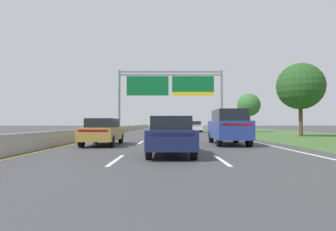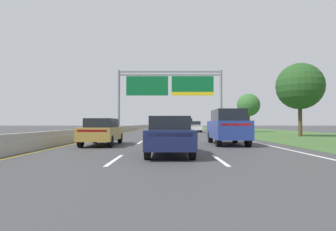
{
  "view_description": "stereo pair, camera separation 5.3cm",
  "coord_description": "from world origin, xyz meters",
  "px_view_note": "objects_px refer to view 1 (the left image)",
  "views": [
    {
      "loc": [
        -0.03,
        0.66,
        1.3
      ],
      "look_at": [
        -0.06,
        25.01,
        1.96
      ],
      "focal_mm": 29.85,
      "sensor_mm": 36.0,
      "label": 1
    },
    {
      "loc": [
        0.03,
        0.66,
        1.3
      ],
      "look_at": [
        -0.06,
        25.01,
        1.96
      ],
      "focal_mm": 29.85,
      "sensor_mm": 36.0,
      "label": 2
    }
  ],
  "objects_px": {
    "car_white_right_lane_sedan": "(195,126)",
    "roadside_tree_far": "(249,105)",
    "car_navy_centre_lane_sedan": "(171,135)",
    "roadside_tree_mid": "(301,86)",
    "car_blue_right_lane_suv": "(229,126)",
    "pickup_truck_black": "(188,124)",
    "car_gold_left_lane_sedan": "(103,131)",
    "overhead_sign_gantry": "(171,88)"
  },
  "relations": [
    {
      "from": "roadside_tree_mid",
      "to": "car_gold_left_lane_sedan",
      "type": "bearing_deg",
      "value": -147.69
    },
    {
      "from": "car_navy_centre_lane_sedan",
      "to": "car_gold_left_lane_sedan",
      "type": "xyz_separation_m",
      "value": [
        -3.93,
        4.94,
        0.0
      ]
    },
    {
      "from": "car_white_right_lane_sedan",
      "to": "car_gold_left_lane_sedan",
      "type": "relative_size",
      "value": 1.0
    },
    {
      "from": "pickup_truck_black",
      "to": "car_gold_left_lane_sedan",
      "type": "distance_m",
      "value": 36.66
    },
    {
      "from": "overhead_sign_gantry",
      "to": "car_white_right_lane_sedan",
      "type": "relative_size",
      "value": 3.42
    },
    {
      "from": "overhead_sign_gantry",
      "to": "roadside_tree_far",
      "type": "distance_m",
      "value": 11.61
    },
    {
      "from": "car_white_right_lane_sedan",
      "to": "roadside_tree_far",
      "type": "bearing_deg",
      "value": -92.64
    },
    {
      "from": "car_white_right_lane_sedan",
      "to": "roadside_tree_mid",
      "type": "height_order",
      "value": "roadside_tree_mid"
    },
    {
      "from": "pickup_truck_black",
      "to": "car_navy_centre_lane_sedan",
      "type": "distance_m",
      "value": 40.98
    },
    {
      "from": "overhead_sign_gantry",
      "to": "car_white_right_lane_sedan",
      "type": "bearing_deg",
      "value": 10.19
    },
    {
      "from": "pickup_truck_black",
      "to": "car_navy_centre_lane_sedan",
      "type": "relative_size",
      "value": 1.22
    },
    {
      "from": "pickup_truck_black",
      "to": "overhead_sign_gantry",
      "type": "bearing_deg",
      "value": 164.71
    },
    {
      "from": "car_navy_centre_lane_sedan",
      "to": "roadside_tree_mid",
      "type": "bearing_deg",
      "value": -39.98
    },
    {
      "from": "car_navy_centre_lane_sedan",
      "to": "roadside_tree_mid",
      "type": "relative_size",
      "value": 0.62
    },
    {
      "from": "car_navy_centre_lane_sedan",
      "to": "roadside_tree_far",
      "type": "height_order",
      "value": "roadside_tree_far"
    },
    {
      "from": "car_gold_left_lane_sedan",
      "to": "roadside_tree_mid",
      "type": "relative_size",
      "value": 0.62
    },
    {
      "from": "car_white_right_lane_sedan",
      "to": "roadside_tree_far",
      "type": "xyz_separation_m",
      "value": [
        7.8,
        -0.35,
        3.07
      ]
    },
    {
      "from": "car_navy_centre_lane_sedan",
      "to": "roadside_tree_mid",
      "type": "distance_m",
      "value": 20.43
    },
    {
      "from": "car_gold_left_lane_sedan",
      "to": "pickup_truck_black",
      "type": "bearing_deg",
      "value": -12.0
    },
    {
      "from": "car_navy_centre_lane_sedan",
      "to": "car_gold_left_lane_sedan",
      "type": "distance_m",
      "value": 6.31
    },
    {
      "from": "car_white_right_lane_sedan",
      "to": "roadside_tree_mid",
      "type": "bearing_deg",
      "value": -146.68
    },
    {
      "from": "roadside_tree_far",
      "to": "overhead_sign_gantry",
      "type": "bearing_deg",
      "value": -178.53
    },
    {
      "from": "overhead_sign_gantry",
      "to": "car_gold_left_lane_sedan",
      "type": "height_order",
      "value": "overhead_sign_gantry"
    },
    {
      "from": "car_white_right_lane_sedan",
      "to": "roadside_tree_mid",
      "type": "xyz_separation_m",
      "value": [
        8.96,
        -13.57,
        4.04
      ]
    },
    {
      "from": "pickup_truck_black",
      "to": "car_navy_centre_lane_sedan",
      "type": "xyz_separation_m",
      "value": [
        -3.63,
        -40.82,
        -0.26
      ]
    },
    {
      "from": "overhead_sign_gantry",
      "to": "pickup_truck_black",
      "type": "bearing_deg",
      "value": 74.62
    },
    {
      "from": "roadside_tree_mid",
      "to": "pickup_truck_black",
      "type": "bearing_deg",
      "value": 109.73
    },
    {
      "from": "overhead_sign_gantry",
      "to": "roadside_tree_far",
      "type": "height_order",
      "value": "overhead_sign_gantry"
    },
    {
      "from": "car_blue_right_lane_suv",
      "to": "car_white_right_lane_sedan",
      "type": "xyz_separation_m",
      "value": [
        0.2,
        23.56,
        -0.28
      ]
    },
    {
      "from": "car_white_right_lane_sedan",
      "to": "roadside_tree_mid",
      "type": "distance_m",
      "value": 16.76
    },
    {
      "from": "car_white_right_lane_sedan",
      "to": "roadside_tree_far",
      "type": "height_order",
      "value": "roadside_tree_far"
    },
    {
      "from": "overhead_sign_gantry",
      "to": "car_white_right_lane_sedan",
      "type": "height_order",
      "value": "overhead_sign_gantry"
    },
    {
      "from": "car_blue_right_lane_suv",
      "to": "roadside_tree_mid",
      "type": "relative_size",
      "value": 0.67
    },
    {
      "from": "car_white_right_lane_sedan",
      "to": "car_navy_centre_lane_sedan",
      "type": "relative_size",
      "value": 1.0
    },
    {
      "from": "car_blue_right_lane_suv",
      "to": "car_navy_centre_lane_sedan",
      "type": "height_order",
      "value": "car_blue_right_lane_suv"
    },
    {
      "from": "car_blue_right_lane_suv",
      "to": "roadside_tree_far",
      "type": "bearing_deg",
      "value": -18.12
    },
    {
      "from": "pickup_truck_black",
      "to": "car_white_right_lane_sedan",
      "type": "relative_size",
      "value": 1.23
    },
    {
      "from": "pickup_truck_black",
      "to": "car_white_right_lane_sedan",
      "type": "xyz_separation_m",
      "value": [
        0.13,
        -11.77,
        -0.26
      ]
    },
    {
      "from": "pickup_truck_black",
      "to": "car_white_right_lane_sedan",
      "type": "distance_m",
      "value": 11.77
    },
    {
      "from": "pickup_truck_black",
      "to": "car_blue_right_lane_suv",
      "type": "relative_size",
      "value": 1.14
    },
    {
      "from": "car_navy_centre_lane_sedan",
      "to": "roadside_tree_far",
      "type": "bearing_deg",
      "value": -22.5
    },
    {
      "from": "car_blue_right_lane_suv",
      "to": "car_navy_centre_lane_sedan",
      "type": "distance_m",
      "value": 6.55
    }
  ]
}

